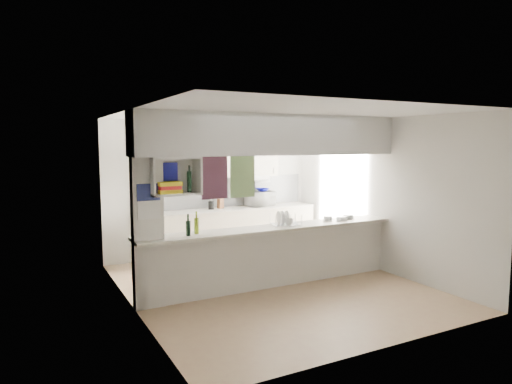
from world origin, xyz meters
TOP-DOWN VIEW (x-y plane):
  - floor at (0.00, 0.00)m, footprint 4.80×4.80m
  - ceiling at (0.00, 0.00)m, footprint 4.80×4.80m
  - wall_back at (0.00, 2.40)m, footprint 4.20×0.00m
  - wall_left at (-2.10, 0.00)m, footprint 0.00×4.80m
  - wall_right at (2.10, 0.00)m, footprint 0.00×4.80m
  - servery_partition at (-0.17, 0.00)m, footprint 4.20×0.50m
  - cubby_shelf at (-1.57, -0.06)m, footprint 0.65×0.35m
  - kitchen_run at (0.16, 2.14)m, footprint 3.60×0.63m
  - microwave at (0.93, 2.14)m, footprint 0.60×0.47m
  - bowl at (0.97, 2.11)m, footprint 0.26×0.26m
  - dish_rack at (0.25, 0.05)m, footprint 0.49×0.41m
  - cup at (0.25, -0.06)m, footprint 0.16×0.16m
  - wine_bottles at (-1.28, 0.00)m, footprint 0.22×0.15m
  - plastic_tubs at (1.25, 0.04)m, footprint 0.57×0.23m
  - utensil_jar at (-0.12, 2.15)m, footprint 0.11×0.11m
  - knife_block at (0.08, 2.18)m, footprint 0.13×0.12m

SIDE VIEW (x-z plane):
  - floor at x=0.00m, z-range 0.00..0.00m
  - kitchen_run at x=0.16m, z-range -0.29..1.95m
  - plastic_tubs at x=1.25m, z-range 0.92..0.99m
  - cup at x=0.25m, z-range 0.94..1.04m
  - utensil_jar at x=-0.12m, z-range 0.92..1.08m
  - dish_rack at x=0.25m, z-range 0.90..1.13m
  - knife_block at x=0.08m, z-range 0.92..1.14m
  - wine_bottles at x=-1.28m, z-range 0.88..1.19m
  - microwave at x=0.93m, z-range 0.92..1.22m
  - bowl at x=0.97m, z-range 1.22..1.28m
  - wall_back at x=0.00m, z-range -0.80..3.40m
  - wall_left at x=-2.10m, z-range -1.10..3.70m
  - wall_right at x=2.10m, z-range -1.10..3.70m
  - servery_partition at x=-0.17m, z-range 0.36..2.96m
  - cubby_shelf at x=-1.57m, z-range 1.46..1.96m
  - ceiling at x=0.00m, z-range 2.60..2.60m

